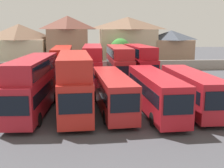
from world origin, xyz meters
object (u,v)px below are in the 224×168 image
object	(u,v)px
bus_8	(119,62)
bus_9	(139,61)
bus_1	(34,82)
bus_6	(63,63)
bus_3	(112,90)
house_terrace_left	(20,45)
bus_2	(74,81)
bus_7	(93,62)
tree_left_of_lot	(120,49)
house_terrace_right	(128,41)
bus_4	(154,90)
bus_5	(191,89)
house_terrace_centre	(68,41)
house_terrace_far_right	(171,47)

from	to	relation	value
bus_8	bus_9	distance (m)	3.05
bus_1	bus_6	distance (m)	14.26
bus_3	house_terrace_left	size ratio (longest dim) A/B	1.12
bus_2	bus_7	world-z (taller)	bus_2
bus_2	bus_3	bearing A→B (deg)	97.87
bus_3	bus_7	xyz separation A→B (m)	(-1.34, 14.17, 0.94)
bus_2	tree_left_of_lot	distance (m)	28.34
house_terrace_left	house_terrace_right	bearing A→B (deg)	0.49
bus_8	bus_9	bearing A→B (deg)	101.86
bus_1	house_terrace_left	bearing A→B (deg)	-162.23
bus_4	bus_5	size ratio (longest dim) A/B	1.06
bus_7	house_terrace_centre	bearing A→B (deg)	-164.00
bus_9	bus_5	bearing A→B (deg)	4.17
bus_1	house_terrace_left	distance (m)	32.77
house_terrace_left	house_terrace_right	distance (m)	21.14
bus_7	bus_1	bearing A→B (deg)	-19.55
bus_6	tree_left_of_lot	xyz separation A→B (m)	(9.50, 12.42, 1.05)
bus_3	house_terrace_far_right	world-z (taller)	house_terrace_far_right
bus_9	tree_left_of_lot	bearing A→B (deg)	-177.16
bus_4	tree_left_of_lot	bearing A→B (deg)	177.61
bus_7	house_terrace_right	size ratio (longest dim) A/B	1.02
house_terrace_centre	house_terrace_far_right	world-z (taller)	house_terrace_centre
house_terrace_far_right	bus_8	bearing A→B (deg)	-125.48
bus_7	bus_8	distance (m)	3.65
bus_1	bus_9	bearing A→B (deg)	143.53
house_terrace_right	tree_left_of_lot	xyz separation A→B (m)	(-2.17, -5.31, -1.12)
bus_1	bus_2	size ratio (longest dim) A/B	1.11
bus_7	house_terrace_far_right	distance (m)	24.44
house_terrace_left	bus_9	bearing A→B (deg)	-40.47
bus_8	bus_9	size ratio (longest dim) A/B	1.09
bus_2	house_terrace_centre	distance (m)	32.04
bus_7	house_terrace_centre	distance (m)	17.76
bus_4	house_terrace_right	xyz separation A→B (m)	(2.54, 32.74, 2.93)
bus_1	house_terrace_centre	distance (m)	31.27
bus_1	bus_9	distance (m)	18.94
house_terrace_right	bus_9	bearing A→B (deg)	-93.02
bus_1	house_terrace_right	size ratio (longest dim) A/B	1.01
bus_1	bus_2	xyz separation A→B (m)	(3.56, -0.74, 0.18)
bus_2	bus_9	size ratio (longest dim) A/B	0.97
bus_4	bus_2	bearing A→B (deg)	-92.28
bus_6	house_terrace_centre	world-z (taller)	house_terrace_centre
bus_1	bus_8	xyz separation A→B (m)	(9.20, 13.87, 0.04)
house_terrace_right	house_terrace_far_right	distance (m)	9.12
bus_2	house_terrace_left	size ratio (longest dim) A/B	1.03
bus_3	house_terrace_left	world-z (taller)	house_terrace_left
bus_7	bus_5	bearing A→B (deg)	32.61
house_terrace_left	tree_left_of_lot	bearing A→B (deg)	-15.14
bus_6	bus_4	bearing A→B (deg)	30.01
bus_5	tree_left_of_lot	world-z (taller)	tree_left_of_lot
bus_3	tree_left_of_lot	size ratio (longest dim) A/B	2.02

